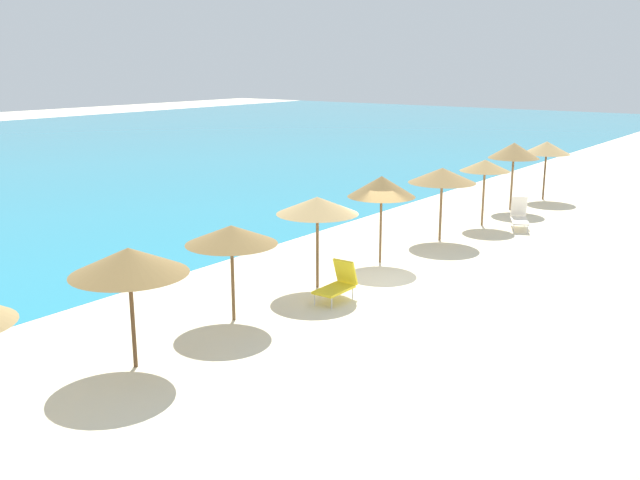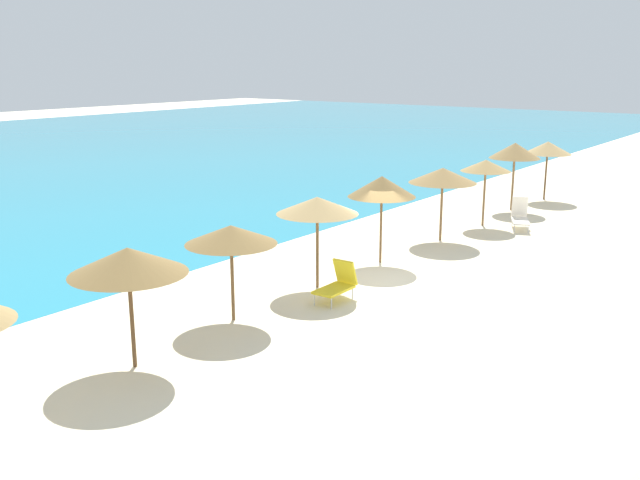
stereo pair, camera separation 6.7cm
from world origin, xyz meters
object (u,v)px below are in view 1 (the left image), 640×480
Objects in this scene: lounge_chair_0 at (519,216)px; lounge_chair_1 at (338,283)px; beach_umbrella_2 at (129,261)px; beach_umbrella_7 at (485,166)px; beach_umbrella_3 at (231,235)px; beach_umbrella_8 at (514,151)px; beach_umbrella_4 at (317,206)px; beach_umbrella_9 at (547,148)px; beach_umbrella_6 at (442,175)px; beach_umbrella_5 at (382,187)px.

lounge_chair_0 reaches higher than lounge_chair_1.
beach_umbrella_7 is (17.40, -0.27, 0.04)m from beach_umbrella_2.
beach_umbrella_3 is 17.68m from beach_umbrella_8.
beach_umbrella_4 reaches higher than lounge_chair_1.
beach_umbrella_7 is at bearing -10.59° from lounge_chair_0.
beach_umbrella_3 is at bearing 178.48° from beach_umbrella_9.
beach_umbrella_9 is at bearing -1.28° from beach_umbrella_6.
beach_umbrella_5 is at bearing 0.77° from beach_umbrella_2.
beach_umbrella_7 is at bearing -175.60° from beach_umbrella_8.
beach_umbrella_3 is at bearing 177.77° from beach_umbrella_7.
beach_umbrella_9 is 2.10× the size of lounge_chair_1.
beach_umbrella_3 is at bearing 65.45° from lounge_chair_1.
beach_umbrella_3 is 14.63m from lounge_chair_0.
beach_umbrella_6 is 4.44m from lounge_chair_0.
beach_umbrella_4 is at bearing 1.55° from beach_umbrella_2.
beach_umbrella_3 is at bearing 178.41° from beach_umbrella_4.
beach_umbrella_9 reaches higher than lounge_chair_0.
beach_umbrella_6 is (10.74, -0.33, 0.18)m from beach_umbrella_3.
beach_umbrella_6 is at bearing -2.73° from beach_umbrella_5.
beach_umbrella_6 is at bearing 178.72° from beach_umbrella_9.
beach_umbrella_3 is (3.39, 0.28, -0.14)m from beach_umbrella_2.
beach_umbrella_3 is at bearing 4.74° from beach_umbrella_2.
beach_umbrella_9 reaches higher than beach_umbrella_6.
beach_umbrella_4 is at bearing 178.17° from beach_umbrella_6.
beach_umbrella_5 is 4.62m from lounge_chair_1.
beach_umbrella_9 is at bearing -104.32° from lounge_chair_0.
beach_umbrella_2 is 6.85m from beach_umbrella_4.
beach_umbrella_2 is at bearing 58.46° from lounge_chair_0.
beach_umbrella_7 is (14.01, -0.55, 0.18)m from beach_umbrella_3.
beach_umbrella_8 reaches higher than lounge_chair_0.
beach_umbrella_6 is at bearing -1.83° from beach_umbrella_4.
beach_umbrella_5 is 1.06× the size of beach_umbrella_6.
lounge_chair_0 is at bearing -13.46° from beach_umbrella_5.
beach_umbrella_9 reaches higher than beach_umbrella_4.
beach_umbrella_7 is 7.01m from beach_umbrella_9.
beach_umbrella_8 is 15.00m from lounge_chair_1.
beach_umbrella_3 is at bearing 179.14° from beach_umbrella_8.
beach_umbrella_4 is 0.90× the size of beach_umbrella_8.
beach_umbrella_9 is at bearing -88.71° from lounge_chair_1.
beach_umbrella_4 is (3.46, -0.10, 0.20)m from beach_umbrella_3.
beach_umbrella_2 is 24.41m from beach_umbrella_9.
beach_umbrella_5 is at bearing -1.20° from beach_umbrella_3.
lounge_chair_0 is (-6.62, -1.39, -1.99)m from beach_umbrella_9.
beach_umbrella_5 reaches higher than beach_umbrella_6.
lounge_chair_1 is at bearing -8.83° from beach_umbrella_2.
beach_umbrella_4 is 2.04× the size of lounge_chair_1.
lounge_chair_1 is at bearing -117.29° from beach_umbrella_4.
beach_umbrella_6 is at bearing -179.47° from beach_umbrella_8.
beach_umbrella_8 is 4.27m from lounge_chair_0.
beach_umbrella_3 reaches higher than lounge_chair_0.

